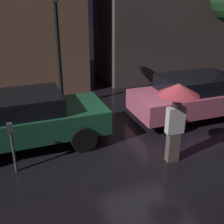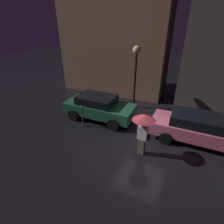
{
  "view_description": "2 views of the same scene",
  "coord_description": "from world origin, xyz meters",
  "views": [
    {
      "loc": [
        -3.4,
        -5.94,
        3.93
      ],
      "look_at": [
        -1.03,
        0.37,
        1.03
      ],
      "focal_mm": 45.0,
      "sensor_mm": 36.0,
      "label": 1
    },
    {
      "loc": [
        1.55,
        -7.06,
        5.38
      ],
      "look_at": [
        -1.69,
        0.01,
        1.35
      ],
      "focal_mm": 28.0,
      "sensor_mm": 36.0,
      "label": 2
    }
  ],
  "objects": [
    {
      "name": "pedestrian_with_umbrella",
      "position": [
        0.14,
        -0.81,
        1.58
      ],
      "size": [
        0.98,
        0.98,
        2.03
      ],
      "rotation": [
        0.0,
        0.0,
        3.05
      ],
      "color": "#66564C",
      "rests_on": "ground"
    },
    {
      "name": "parked_car_pink",
      "position": [
        2.39,
        1.28,
        0.75
      ],
      "size": [
        4.6,
        1.97,
        1.44
      ],
      "rotation": [
        0.0,
        0.0,
        -0.01
      ],
      "color": "#DB6684",
      "rests_on": "ground"
    },
    {
      "name": "building_facade_left",
      "position": [
        -4.45,
        6.5,
        5.09
      ],
      "size": [
        8.37,
        3.0,
        10.17
      ],
      "color": "#8C664C",
      "rests_on": "ground"
    },
    {
      "name": "street_lamp_near",
      "position": [
        -1.73,
        3.72,
        3.13
      ],
      "size": [
        0.5,
        0.5,
        4.11
      ],
      "color": "black",
      "rests_on": "ground"
    },
    {
      "name": "ground_plane",
      "position": [
        0.0,
        0.0,
        0.0
      ],
      "size": [
        60.0,
        60.0,
        0.0
      ],
      "primitive_type": "plane",
      "color": "black"
    },
    {
      "name": "parked_car_green",
      "position": [
        -3.16,
        1.31,
        0.79
      ],
      "size": [
        4.24,
        1.99,
        1.48
      ],
      "rotation": [
        0.0,
        0.0,
        -0.0
      ],
      "color": "#1E5638",
      "rests_on": "ground"
    },
    {
      "name": "parking_meter",
      "position": [
        -3.57,
        0.09,
        0.78
      ],
      "size": [
        0.12,
        0.1,
        1.26
      ],
      "color": "#4C5154",
      "rests_on": "ground"
    }
  ]
}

